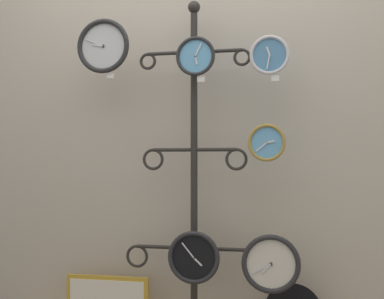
{
  "coord_description": "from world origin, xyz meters",
  "views": [
    {
      "loc": [
        0.62,
        -2.39,
        0.97
      ],
      "look_at": [
        0.0,
        0.36,
        1.04
      ],
      "focal_mm": 50.0,
      "sensor_mm": 36.0,
      "label": 1
    }
  ],
  "objects_px": {
    "clock_top_center": "(196,56)",
    "clock_middle_right": "(267,143)",
    "clock_bottom_center": "(194,257)",
    "clock_bottom_right": "(271,264)",
    "clock_top_left": "(103,46)",
    "clock_top_right": "(270,55)",
    "display_stand": "(194,220)"
  },
  "relations": [
    {
      "from": "display_stand",
      "to": "clock_bottom_center",
      "type": "relative_size",
      "value": 6.76
    },
    {
      "from": "clock_top_center",
      "to": "clock_middle_right",
      "type": "height_order",
      "value": "clock_top_center"
    },
    {
      "from": "clock_middle_right",
      "to": "clock_bottom_center",
      "type": "distance_m",
      "value": 0.7
    },
    {
      "from": "clock_bottom_center",
      "to": "clock_bottom_right",
      "type": "distance_m",
      "value": 0.39
    },
    {
      "from": "clock_top_right",
      "to": "clock_bottom_right",
      "type": "bearing_deg",
      "value": -81.4
    },
    {
      "from": "clock_top_right",
      "to": "clock_bottom_right",
      "type": "distance_m",
      "value": 1.05
    },
    {
      "from": "clock_top_right",
      "to": "clock_bottom_center",
      "type": "distance_m",
      "value": 1.1
    },
    {
      "from": "clock_top_left",
      "to": "clock_top_center",
      "type": "bearing_deg",
      "value": 0.34
    },
    {
      "from": "clock_top_center",
      "to": "clock_top_right",
      "type": "xyz_separation_m",
      "value": [
        0.38,
        0.01,
        -0.01
      ]
    },
    {
      "from": "clock_top_center",
      "to": "clock_top_left",
      "type": "bearing_deg",
      "value": -179.66
    },
    {
      "from": "clock_top_center",
      "to": "clock_bottom_center",
      "type": "xyz_separation_m",
      "value": [
        -0.0,
        -0.03,
        -1.04
      ]
    },
    {
      "from": "clock_top_center",
      "to": "clock_middle_right",
      "type": "distance_m",
      "value": 0.58
    },
    {
      "from": "clock_top_left",
      "to": "clock_top_right",
      "type": "relative_size",
      "value": 1.46
    },
    {
      "from": "clock_top_center",
      "to": "clock_bottom_center",
      "type": "bearing_deg",
      "value": -97.75
    },
    {
      "from": "display_stand",
      "to": "clock_middle_right",
      "type": "height_order",
      "value": "display_stand"
    },
    {
      "from": "clock_top_left",
      "to": "display_stand",
      "type": "bearing_deg",
      "value": 10.6
    },
    {
      "from": "clock_bottom_center",
      "to": "display_stand",
      "type": "bearing_deg",
      "value": 102.08
    },
    {
      "from": "clock_top_center",
      "to": "clock_top_right",
      "type": "height_order",
      "value": "clock_top_center"
    },
    {
      "from": "display_stand",
      "to": "clock_bottom_center",
      "type": "bearing_deg",
      "value": -77.92
    },
    {
      "from": "clock_top_center",
      "to": "clock_bottom_right",
      "type": "xyz_separation_m",
      "value": [
        0.39,
        -0.03,
        -1.06
      ]
    },
    {
      "from": "clock_top_right",
      "to": "clock_bottom_center",
      "type": "height_order",
      "value": "clock_top_right"
    },
    {
      "from": "clock_bottom_center",
      "to": "clock_bottom_right",
      "type": "relative_size",
      "value": 0.93
    },
    {
      "from": "clock_top_left",
      "to": "clock_top_right",
      "type": "xyz_separation_m",
      "value": [
        0.9,
        0.01,
        -0.09
      ]
    },
    {
      "from": "clock_top_left",
      "to": "clock_bottom_right",
      "type": "distance_m",
      "value": 1.45
    },
    {
      "from": "display_stand",
      "to": "clock_bottom_right",
      "type": "relative_size",
      "value": 6.27
    },
    {
      "from": "clock_top_center",
      "to": "clock_middle_right",
      "type": "xyz_separation_m",
      "value": [
        0.37,
        0.01,
        -0.45
      ]
    },
    {
      "from": "clock_top_center",
      "to": "display_stand",
      "type": "bearing_deg",
      "value": 107.9
    },
    {
      "from": "clock_top_right",
      "to": "clock_bottom_right",
      "type": "height_order",
      "value": "clock_top_right"
    },
    {
      "from": "display_stand",
      "to": "clock_top_center",
      "type": "relative_size",
      "value": 8.82
    },
    {
      "from": "display_stand",
      "to": "clock_top_center",
      "type": "xyz_separation_m",
      "value": [
        0.03,
        -0.09,
        0.87
      ]
    },
    {
      "from": "clock_top_left",
      "to": "clock_bottom_center",
      "type": "distance_m",
      "value": 1.23
    },
    {
      "from": "clock_top_center",
      "to": "clock_top_right",
      "type": "bearing_deg",
      "value": 1.7
    }
  ]
}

